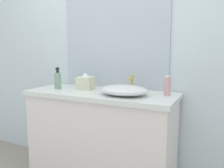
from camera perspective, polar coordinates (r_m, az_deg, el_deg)
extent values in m
cube|color=silver|center=(2.23, 1.94, 10.33)|extent=(6.00, 0.06, 2.60)
cube|color=white|center=(2.13, -2.80, -13.99)|extent=(1.29, 0.50, 0.83)
cube|color=silver|center=(2.01, -2.89, -2.51)|extent=(1.33, 0.54, 0.04)
cube|color=#B2BCC6|center=(2.22, 0.44, 13.87)|extent=(1.08, 0.01, 1.15)
ellipsoid|color=silver|center=(1.85, 3.03, -1.53)|extent=(0.41, 0.31, 0.08)
cylinder|color=tan|center=(2.02, 5.11, -0.08)|extent=(0.02, 0.02, 0.13)
cylinder|color=tan|center=(1.97, 4.63, 1.29)|extent=(0.02, 0.10, 0.02)
sphere|color=tan|center=(2.02, 5.28, 2.12)|extent=(0.03, 0.03, 0.03)
cylinder|color=gray|center=(2.22, -13.47, 0.80)|extent=(0.06, 0.06, 0.15)
cylinder|color=black|center=(2.21, -13.55, 3.02)|extent=(0.03, 0.03, 0.02)
sphere|color=black|center=(2.20, -13.57, 3.73)|extent=(0.04, 0.04, 0.04)
cylinder|color=#232A21|center=(2.20, -13.76, 3.70)|extent=(0.02, 0.02, 0.02)
cylinder|color=#D6999C|center=(1.88, 13.72, -0.62)|extent=(0.05, 0.05, 0.15)
cylinder|color=silver|center=(1.86, 13.81, 1.88)|extent=(0.04, 0.04, 0.02)
cube|color=beige|center=(2.14, -6.72, 0.22)|extent=(0.16, 0.16, 0.12)
cone|color=white|center=(2.13, -6.76, 2.27)|extent=(0.08, 0.08, 0.04)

